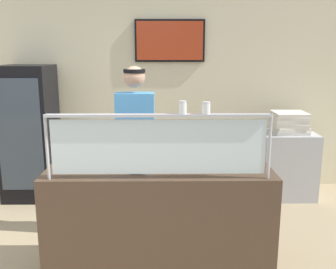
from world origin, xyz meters
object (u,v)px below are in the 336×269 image
(pizza_server, at_px, (145,163))
(worker_figure, at_px, (136,142))
(drink_fridge, at_px, (29,133))
(parmesan_shaker, at_px, (183,108))
(pizza_box_stack, at_px, (289,123))
(pizza_tray, at_px, (141,165))
(pepper_flake_shaker, at_px, (206,109))

(pizza_server, relative_size, worker_figure, 0.16)
(worker_figure, bearing_deg, drink_fridge, 143.05)
(parmesan_shaker, bearing_deg, pizza_box_stack, 54.09)
(parmesan_shaker, bearing_deg, drink_fridge, 132.18)
(pizza_tray, relative_size, parmesan_shaker, 4.29)
(pepper_flake_shaker, bearing_deg, pizza_tray, 148.92)
(worker_figure, relative_size, pizza_box_stack, 3.93)
(pizza_tray, distance_m, drink_fridge, 2.37)
(drink_fridge, bearing_deg, parmesan_shaker, -47.82)
(pizza_server, xyz_separation_m, pizza_box_stack, (1.78, 1.76, 0.01))
(pizza_tray, bearing_deg, pizza_server, -32.86)
(drink_fridge, height_order, pizza_box_stack, drink_fridge)
(pizza_tray, relative_size, worker_figure, 0.24)
(pepper_flake_shaker, xyz_separation_m, drink_fridge, (-2.06, 2.08, -0.62))
(pizza_tray, distance_m, pizza_box_stack, 2.51)
(pizza_server, distance_m, pepper_flake_shaker, 0.74)
(parmesan_shaker, xyz_separation_m, pizza_box_stack, (1.48, 2.04, -0.49))
(pepper_flake_shaker, bearing_deg, pizza_box_stack, 57.39)
(worker_figure, xyz_separation_m, pizza_box_stack, (1.90, 1.06, -0.01))
(parmesan_shaker, xyz_separation_m, pepper_flake_shaker, (0.17, -0.00, -0.00))
(pizza_tray, bearing_deg, drink_fridge, 131.18)
(pizza_server, height_order, pizza_box_stack, pizza_box_stack)
(drink_fridge, xyz_separation_m, pizza_box_stack, (3.36, -0.04, 0.14))
(worker_figure, height_order, drink_fridge, worker_figure)
(parmesan_shaker, distance_m, pepper_flake_shaker, 0.17)
(worker_figure, distance_m, pizza_box_stack, 2.17)
(pizza_server, height_order, worker_figure, worker_figure)
(pizza_box_stack, bearing_deg, pizza_server, -135.31)
(parmesan_shaker, height_order, drink_fridge, drink_fridge)
(parmesan_shaker, distance_m, worker_figure, 1.17)
(pizza_tray, xyz_separation_m, drink_fridge, (-1.56, 1.78, -0.10))
(pizza_tray, relative_size, pizza_box_stack, 0.94)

